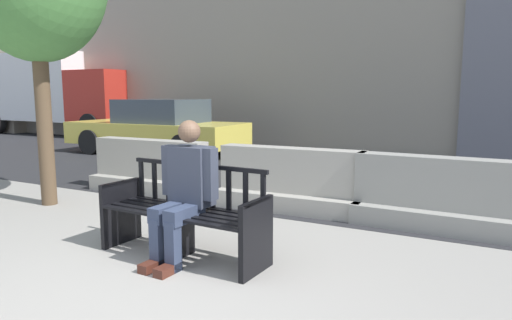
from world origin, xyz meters
The scene contains 9 objects.
ground_plane centered at (0.00, 0.00, 0.00)m, with size 200.00×200.00×0.00m, color gray.
street_asphalt centered at (0.00, 8.70, 0.00)m, with size 120.00×12.00×0.01m, color #28282B.
street_bench centered at (-0.35, 1.05, 0.40)m, with size 1.71×0.60×0.88m.
seated_person centered at (-0.28, 0.99, 0.69)m, with size 0.58×0.73×1.31m.
jersey_barrier_centre centered at (-0.18, 3.20, 0.34)m, with size 2.03×0.76×0.84m.
jersey_barrier_left centered at (-2.59, 3.16, 0.34)m, with size 2.01×0.72×0.84m.
jersey_barrier_right centered at (1.74, 3.18, 0.34)m, with size 2.01×0.72×0.84m.
car_taxi_near centered at (-5.56, 6.91, 0.68)m, with size 4.71×2.15×1.41m.
delivery_truck centered at (-12.63, 9.61, 1.69)m, with size 6.83×2.41×3.05m.
Camera 1 is at (2.25, -2.37, 1.56)m, focal length 32.00 mm.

